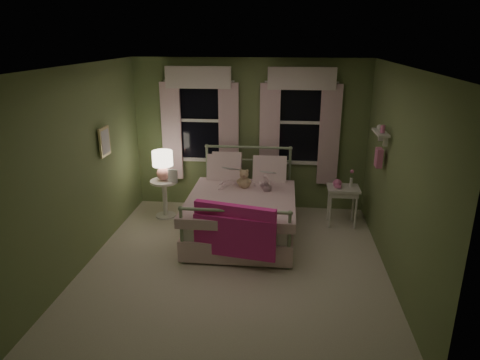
# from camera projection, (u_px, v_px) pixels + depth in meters

# --- Properties ---
(room_shell) EXTENTS (4.20, 4.20, 4.20)m
(room_shell) POSITION_uv_depth(u_px,v_px,m) (235.00, 172.00, 5.40)
(room_shell) COLOR silver
(room_shell) RESTS_ON ground
(bed) EXTENTS (1.58, 2.04, 1.18)m
(bed) POSITION_uv_depth(u_px,v_px,m) (242.00, 211.00, 6.55)
(bed) COLOR white
(bed) RESTS_ON ground
(pink_throw) EXTENTS (1.09, 0.35, 0.71)m
(pink_throw) POSITION_uv_depth(u_px,v_px,m) (234.00, 225.00, 5.52)
(pink_throw) COLOR #F630A1
(pink_throw) RESTS_ON bed
(child_left) EXTENTS (0.30, 0.24, 0.71)m
(child_left) POSITION_uv_depth(u_px,v_px,m) (228.00, 169.00, 6.81)
(child_left) COLOR #F7D1DD
(child_left) RESTS_ON bed
(child_right) EXTENTS (0.38, 0.33, 0.68)m
(child_right) POSITION_uv_depth(u_px,v_px,m) (263.00, 171.00, 6.76)
(child_right) COLOR #F7D1DD
(child_right) RESTS_ON bed
(book_left) EXTENTS (0.22, 0.17, 0.26)m
(book_left) POSITION_uv_depth(u_px,v_px,m) (226.00, 171.00, 6.57)
(book_left) COLOR beige
(book_left) RESTS_ON child_left
(book_right) EXTENTS (0.21, 0.15, 0.26)m
(book_right) POSITION_uv_depth(u_px,v_px,m) (262.00, 175.00, 6.52)
(book_right) COLOR beige
(book_right) RESTS_ON child_right
(teddy_bear) EXTENTS (0.24, 0.20, 0.32)m
(teddy_bear) POSITION_uv_depth(u_px,v_px,m) (244.00, 180.00, 6.68)
(teddy_bear) COLOR tan
(teddy_bear) RESTS_ON bed
(nightstand_left) EXTENTS (0.46, 0.46, 0.65)m
(nightstand_left) POSITION_uv_depth(u_px,v_px,m) (165.00, 193.00, 7.18)
(nightstand_left) COLOR white
(nightstand_left) RESTS_ON ground
(table_lamp) EXTENTS (0.34, 0.34, 0.49)m
(table_lamp) POSITION_uv_depth(u_px,v_px,m) (163.00, 163.00, 7.01)
(table_lamp) COLOR #ED998C
(table_lamp) RESTS_ON nightstand_left
(book_nightstand) EXTENTS (0.19, 0.24, 0.02)m
(book_nightstand) POSITION_uv_depth(u_px,v_px,m) (168.00, 182.00, 7.02)
(book_nightstand) COLOR beige
(book_nightstand) RESTS_ON nightstand_left
(nightstand_right) EXTENTS (0.50, 0.40, 0.64)m
(nightstand_right) POSITION_uv_depth(u_px,v_px,m) (343.00, 193.00, 6.82)
(nightstand_right) COLOR white
(nightstand_right) RESTS_ON ground
(pink_toy) EXTENTS (0.14, 0.19, 0.14)m
(pink_toy) POSITION_uv_depth(u_px,v_px,m) (337.00, 184.00, 6.78)
(pink_toy) COLOR pink
(pink_toy) RESTS_ON nightstand_right
(bud_vase) EXTENTS (0.06, 0.06, 0.28)m
(bud_vase) POSITION_uv_depth(u_px,v_px,m) (351.00, 178.00, 6.78)
(bud_vase) COLOR white
(bud_vase) RESTS_ON nightstand_right
(window_left) EXTENTS (1.34, 0.13, 1.96)m
(window_left) POSITION_uv_depth(u_px,v_px,m) (200.00, 117.00, 7.29)
(window_left) COLOR black
(window_left) RESTS_ON room_shell
(window_right) EXTENTS (1.34, 0.13, 1.96)m
(window_right) POSITION_uv_depth(u_px,v_px,m) (300.00, 119.00, 7.12)
(window_right) COLOR black
(window_right) RESTS_ON room_shell
(wall_shelf) EXTENTS (0.15, 0.50, 0.60)m
(wall_shelf) POSITION_uv_depth(u_px,v_px,m) (380.00, 145.00, 5.80)
(wall_shelf) COLOR white
(wall_shelf) RESTS_ON room_shell
(framed_picture) EXTENTS (0.03, 0.32, 0.42)m
(framed_picture) POSITION_uv_depth(u_px,v_px,m) (105.00, 142.00, 6.10)
(framed_picture) COLOR beige
(framed_picture) RESTS_ON room_shell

